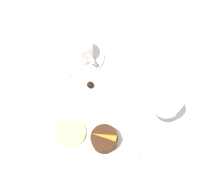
% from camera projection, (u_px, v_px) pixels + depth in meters
% --- Properties ---
extents(ground_plane, '(3.00, 3.00, 0.00)m').
position_uv_depth(ground_plane, '(110.00, 130.00, 0.56)').
color(ground_plane, white).
extents(dinner_plate, '(0.22, 0.22, 0.01)m').
position_uv_depth(dinner_plate, '(97.00, 142.00, 0.54)').
color(dinner_plate, white).
rests_on(dinner_plate, ground_plane).
extents(saucer, '(0.13, 0.13, 0.01)m').
position_uv_depth(saucer, '(82.00, 57.00, 0.65)').
color(saucer, white).
rests_on(saucer, ground_plane).
extents(coffee_cup, '(0.10, 0.08, 0.06)m').
position_uv_depth(coffee_cup, '(80.00, 49.00, 0.62)').
color(coffee_cup, white).
rests_on(coffee_cup, saucer).
extents(spoon, '(0.04, 0.11, 0.00)m').
position_uv_depth(spoon, '(90.00, 65.00, 0.63)').
color(spoon, silver).
rests_on(spoon, saucer).
extents(wine_glass, '(0.07, 0.07, 0.12)m').
position_uv_depth(wine_glass, '(167.00, 101.00, 0.50)').
color(wine_glass, silver).
rests_on(wine_glass, ground_plane).
extents(fork, '(0.03, 0.17, 0.01)m').
position_uv_depth(fork, '(150.00, 189.00, 0.50)').
color(fork, silver).
rests_on(fork, ground_plane).
extents(dessert_cake, '(0.06, 0.06, 0.04)m').
position_uv_depth(dessert_cake, '(104.00, 139.00, 0.52)').
color(dessert_cake, '#381E0F').
rests_on(dessert_cake, dinner_plate).
extents(carrot_garnish, '(0.06, 0.05, 0.02)m').
position_uv_depth(carrot_garnish, '(104.00, 136.00, 0.49)').
color(carrot_garnish, orange).
rests_on(carrot_garnish, dessert_cake).
extents(pineapple_slice, '(0.08, 0.08, 0.01)m').
position_uv_depth(pineapple_slice, '(71.00, 133.00, 0.54)').
color(pineapple_slice, '#EFE075').
rests_on(pineapple_slice, dinner_plate).
extents(chocolate_truffle, '(0.02, 0.02, 0.02)m').
position_uv_depth(chocolate_truffle, '(90.00, 85.00, 0.61)').
color(chocolate_truffle, black).
rests_on(chocolate_truffle, ground_plane).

